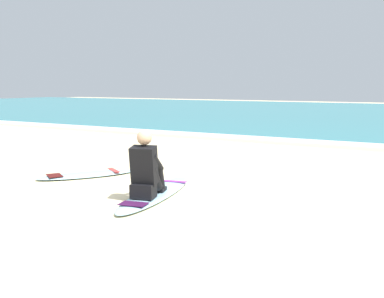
# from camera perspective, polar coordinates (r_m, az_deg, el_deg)

# --- Properties ---
(ground_plane) EXTENTS (80.00, 80.00, 0.00)m
(ground_plane) POSITION_cam_1_polar(r_m,az_deg,el_deg) (6.59, -8.70, -6.57)
(ground_plane) COLOR beige
(sea) EXTENTS (80.00, 28.00, 0.10)m
(sea) POSITION_cam_1_polar(r_m,az_deg,el_deg) (26.44, 21.73, 3.98)
(sea) COLOR teal
(sea) RESTS_ON ground
(breaking_foam) EXTENTS (80.00, 0.90, 0.11)m
(breaking_foam) POSITION_cam_1_polar(r_m,az_deg,el_deg) (13.12, 12.32, 0.85)
(breaking_foam) COLOR white
(breaking_foam) RESTS_ON ground
(surfboard_main) EXTENTS (1.06, 2.57, 0.08)m
(surfboard_main) POSITION_cam_1_polar(r_m,az_deg,el_deg) (6.94, -4.44, -5.46)
(surfboard_main) COLOR #9ED1E5
(surfboard_main) RESTS_ON ground
(surfer_seated) EXTENTS (0.52, 0.77, 0.95)m
(surfer_seated) POSITION_cam_1_polar(r_m,az_deg,el_deg) (6.54, -5.72, -2.72)
(surfer_seated) COLOR black
(surfer_seated) RESTS_ON surfboard_main
(surfboard_spare_near) EXTENTS (1.38, 1.80, 0.08)m
(surfboard_spare_near) POSITION_cam_1_polar(r_m,az_deg,el_deg) (8.53, -12.90, -3.10)
(surfboard_spare_near) COLOR #9ED1E5
(surfboard_spare_near) RESTS_ON ground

